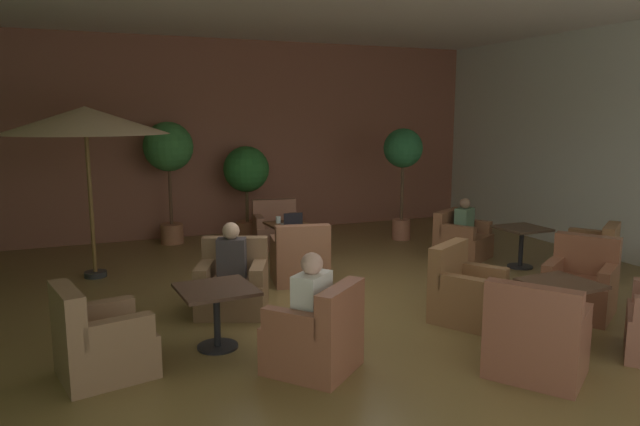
{
  "coord_description": "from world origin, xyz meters",
  "views": [
    {
      "loc": [
        -2.95,
        -6.59,
        2.37
      ],
      "look_at": [
        0.0,
        0.48,
        1.06
      ],
      "focal_mm": 32.63,
      "sensor_mm": 36.0,
      "label": 1
    }
  ],
  "objects_px": {
    "armchair_mid_center_north": "(580,287)",
    "cafe_table_mid_center": "(560,298)",
    "armchair_rear_right_north": "(590,256)",
    "potted_tree_mid_right": "(246,175)",
    "armchair_mid_center_east": "(466,294)",
    "patron_by_window": "(464,219)",
    "open_laptop": "(292,222)",
    "armchair_front_right_east": "(100,343)",
    "patio_umbrella_tall_red": "(85,121)",
    "potted_tree_left_corner": "(169,154)",
    "potted_tree_mid_left": "(403,157)",
    "armchair_front_left_north": "(276,230)",
    "armchair_front_right_south": "(316,338)",
    "armchair_front_right_north": "(233,286)",
    "cafe_table_front_left": "(287,234)",
    "cafe_table_front_right": "(216,302)",
    "cafe_table_rear_right": "(522,237)",
    "patron_with_friend": "(312,293)",
    "armchair_front_left_east": "(300,260)",
    "armchair_mid_center_south": "(536,341)",
    "patron_blue_shirt": "(232,254)",
    "iced_drink_cup": "(278,220)",
    "armchair_rear_right_east": "(461,241)"
  },
  "relations": [
    {
      "from": "armchair_rear_right_north",
      "to": "potted_tree_mid_right",
      "type": "bearing_deg",
      "value": 130.42
    },
    {
      "from": "armchair_mid_center_east",
      "to": "patron_by_window",
      "type": "bearing_deg",
      "value": 54.23
    },
    {
      "from": "armchair_front_left_north",
      "to": "cafe_table_mid_center",
      "type": "bearing_deg",
      "value": -75.94
    },
    {
      "from": "cafe_table_front_right",
      "to": "armchair_front_left_north",
      "type": "bearing_deg",
      "value": 64.13
    },
    {
      "from": "armchair_mid_center_east",
      "to": "patron_with_friend",
      "type": "distance_m",
      "value": 2.25
    },
    {
      "from": "cafe_table_rear_right",
      "to": "patio_umbrella_tall_red",
      "type": "xyz_separation_m",
      "value": [
        -6.16,
        1.98,
        1.79
      ]
    },
    {
      "from": "cafe_table_rear_right",
      "to": "cafe_table_front_left",
      "type": "bearing_deg",
      "value": 152.2
    },
    {
      "from": "armchair_front_left_east",
      "to": "armchair_mid_center_south",
      "type": "height_order",
      "value": "armchair_mid_center_south"
    },
    {
      "from": "armchair_front_right_north",
      "to": "potted_tree_left_corner",
      "type": "xyz_separation_m",
      "value": [
        -0.12,
        4.1,
        1.35
      ]
    },
    {
      "from": "armchair_front_left_north",
      "to": "potted_tree_mid_left",
      "type": "distance_m",
      "value": 2.74
    },
    {
      "from": "armchair_front_right_south",
      "to": "open_laptop",
      "type": "relative_size",
      "value": 3.23
    },
    {
      "from": "armchair_front_right_south",
      "to": "cafe_table_front_left",
      "type": "bearing_deg",
      "value": 74.22
    },
    {
      "from": "potted_tree_mid_left",
      "to": "potted_tree_mid_right",
      "type": "xyz_separation_m",
      "value": [
        -2.68,
        1.25,
        -0.34
      ]
    },
    {
      "from": "potted_tree_left_corner",
      "to": "patron_with_friend",
      "type": "relative_size",
      "value": 3.32
    },
    {
      "from": "armchair_front_right_north",
      "to": "armchair_front_right_east",
      "type": "xyz_separation_m",
      "value": [
        -1.56,
        -1.31,
        0.01
      ]
    },
    {
      "from": "armchair_rear_right_east",
      "to": "iced_drink_cup",
      "type": "distance_m",
      "value": 3.06
    },
    {
      "from": "cafe_table_front_left",
      "to": "cafe_table_front_right",
      "type": "distance_m",
      "value": 3.55
    },
    {
      "from": "cafe_table_front_left",
      "to": "open_laptop",
      "type": "bearing_deg",
      "value": -79.24
    },
    {
      "from": "armchair_front_left_north",
      "to": "armchair_mid_center_south",
      "type": "relative_size",
      "value": 0.85
    },
    {
      "from": "armchair_front_right_east",
      "to": "open_laptop",
      "type": "bearing_deg",
      "value": 46.34
    },
    {
      "from": "potted_tree_left_corner",
      "to": "armchair_rear_right_east",
      "type": "bearing_deg",
      "value": -34.82
    },
    {
      "from": "armchair_front_right_south",
      "to": "iced_drink_cup",
      "type": "distance_m",
      "value": 4.12
    },
    {
      "from": "potted_tree_left_corner",
      "to": "armchair_front_right_east",
      "type": "bearing_deg",
      "value": -104.97
    },
    {
      "from": "potted_tree_left_corner",
      "to": "patron_with_friend",
      "type": "height_order",
      "value": "potted_tree_left_corner"
    },
    {
      "from": "patron_blue_shirt",
      "to": "iced_drink_cup",
      "type": "relative_size",
      "value": 6.33
    },
    {
      "from": "cafe_table_front_left",
      "to": "cafe_table_rear_right",
      "type": "bearing_deg",
      "value": -27.8
    },
    {
      "from": "armchair_front_left_east",
      "to": "patron_with_friend",
      "type": "xyz_separation_m",
      "value": [
        -0.92,
        -2.75,
        0.43
      ]
    },
    {
      "from": "patio_umbrella_tall_red",
      "to": "potted_tree_mid_left",
      "type": "bearing_deg",
      "value": 5.56
    },
    {
      "from": "armchair_mid_center_south",
      "to": "patron_by_window",
      "type": "bearing_deg",
      "value": 61.9
    },
    {
      "from": "potted_tree_left_corner",
      "to": "open_laptop",
      "type": "distance_m",
      "value": 2.92
    },
    {
      "from": "armchair_front_left_north",
      "to": "iced_drink_cup",
      "type": "xyz_separation_m",
      "value": [
        -0.32,
        -1.07,
        0.39
      ]
    },
    {
      "from": "potted_tree_mid_right",
      "to": "armchair_mid_center_south",
      "type": "bearing_deg",
      "value": -83.52
    },
    {
      "from": "cafe_table_mid_center",
      "to": "armchair_rear_right_north",
      "type": "bearing_deg",
      "value": 36.65
    },
    {
      "from": "armchair_front_right_east",
      "to": "iced_drink_cup",
      "type": "xyz_separation_m",
      "value": [
        2.84,
        3.36,
        0.38
      ]
    },
    {
      "from": "armchair_front_right_east",
      "to": "armchair_rear_right_north",
      "type": "relative_size",
      "value": 0.9
    },
    {
      "from": "patio_umbrella_tall_red",
      "to": "open_laptop",
      "type": "relative_size",
      "value": 7.77
    },
    {
      "from": "armchair_mid_center_north",
      "to": "armchair_rear_right_north",
      "type": "relative_size",
      "value": 1.04
    },
    {
      "from": "cafe_table_front_right",
      "to": "potted_tree_mid_left",
      "type": "relative_size",
      "value": 0.38
    },
    {
      "from": "armchair_front_left_north",
      "to": "armchair_front_right_south",
      "type": "distance_m",
      "value": 5.22
    },
    {
      "from": "potted_tree_left_corner",
      "to": "potted_tree_mid_left",
      "type": "relative_size",
      "value": 1.06
    },
    {
      "from": "armchair_mid_center_north",
      "to": "armchair_rear_right_east",
      "type": "xyz_separation_m",
      "value": [
        0.35,
        2.83,
        -0.04
      ]
    },
    {
      "from": "armchair_front_right_east",
      "to": "patio_umbrella_tall_red",
      "type": "xyz_separation_m",
      "value": [
        0.05,
        3.55,
        1.95
      ]
    },
    {
      "from": "armchair_mid_center_north",
      "to": "open_laptop",
      "type": "height_order",
      "value": "armchair_mid_center_north"
    },
    {
      "from": "armchair_mid_center_north",
      "to": "cafe_table_mid_center",
      "type": "bearing_deg",
      "value": -147.75
    },
    {
      "from": "armchair_mid_center_east",
      "to": "armchair_rear_right_north",
      "type": "bearing_deg",
      "value": 16.06
    },
    {
      "from": "cafe_table_mid_center",
      "to": "open_laptop",
      "type": "relative_size",
      "value": 2.27
    },
    {
      "from": "armchair_front_right_north",
      "to": "patron_by_window",
      "type": "relative_size",
      "value": 1.71
    },
    {
      "from": "armchair_front_right_south",
      "to": "armchair_mid_center_south",
      "type": "bearing_deg",
      "value": -26.42
    },
    {
      "from": "patio_umbrella_tall_red",
      "to": "patron_with_friend",
      "type": "bearing_deg",
      "value": -66.83
    },
    {
      "from": "cafe_table_rear_right",
      "to": "patio_umbrella_tall_red",
      "type": "distance_m",
      "value": 6.72
    }
  ]
}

